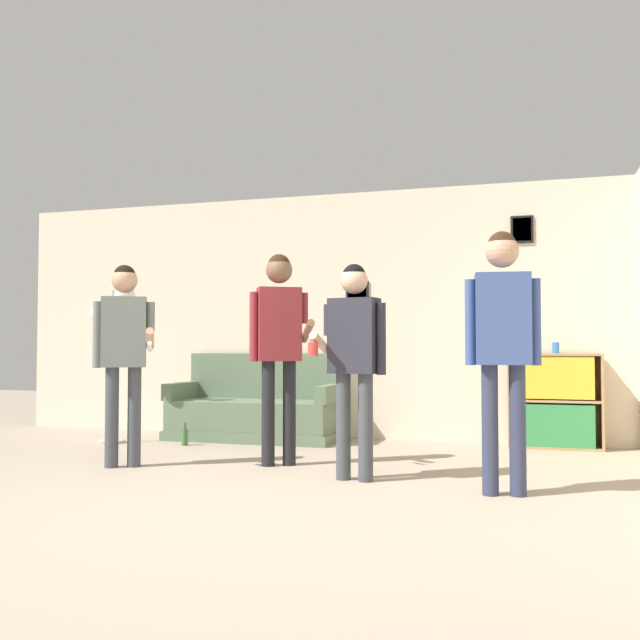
# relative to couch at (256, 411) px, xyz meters

# --- Properties ---
(ground_plane) EXTENTS (20.00, 20.00, 0.00)m
(ground_plane) POSITION_rel_couch_xyz_m (0.97, -3.46, -0.30)
(ground_plane) COLOR gray
(wall_back) EXTENTS (8.21, 0.08, 2.70)m
(wall_back) POSITION_rel_couch_xyz_m (0.97, 0.41, 1.05)
(wall_back) COLOR beige
(wall_back) RESTS_ON ground_plane
(couch) EXTENTS (1.83, 0.80, 0.92)m
(couch) POSITION_rel_couch_xyz_m (0.00, 0.00, 0.00)
(couch) COLOR #5B7056
(couch) RESTS_ON ground_plane
(bookshelf) EXTENTS (0.89, 0.30, 0.93)m
(bookshelf) POSITION_rel_couch_xyz_m (3.08, 0.19, 0.16)
(bookshelf) COLOR #A87F51
(bookshelf) RESTS_ON ground_plane
(floor_lamp) EXTENTS (0.42, 0.46, 1.64)m
(floor_lamp) POSITION_rel_couch_xyz_m (-1.31, -0.73, 1.00)
(floor_lamp) COLOR #ADA89E
(floor_lamp) RESTS_ON ground_plane
(person_player_foreground_left) EXTENTS (0.59, 0.38, 1.68)m
(person_player_foreground_left) POSITION_rel_couch_xyz_m (-0.37, -2.01, 0.73)
(person_player_foreground_left) COLOR #3D4247
(person_player_foreground_left) RESTS_ON ground_plane
(person_player_foreground_center) EXTENTS (0.60, 0.39, 1.78)m
(person_player_foreground_center) POSITION_rel_couch_xyz_m (0.84, -1.56, 0.81)
(person_player_foreground_center) COLOR black
(person_player_foreground_center) RESTS_ON ground_plane
(person_watcher_holding_cup) EXTENTS (0.54, 0.39, 1.62)m
(person_watcher_holding_cup) POSITION_rel_couch_xyz_m (1.61, -2.03, 0.69)
(person_watcher_holding_cup) COLOR #3D4247
(person_watcher_holding_cup) RESTS_ON ground_plane
(person_spectator_near_bookshelf) EXTENTS (0.50, 0.25, 1.78)m
(person_spectator_near_bookshelf) POSITION_rel_couch_xyz_m (2.70, -2.26, 0.80)
(person_spectator_near_bookshelf) COLOR #2D334C
(person_spectator_near_bookshelf) RESTS_ON ground_plane
(bottle_on_floor) EXTENTS (0.06, 0.06, 0.23)m
(bottle_on_floor) POSITION_rel_couch_xyz_m (-0.50, -0.68, -0.21)
(bottle_on_floor) COLOR #3D6638
(bottle_on_floor) RESTS_ON ground_plane
(drinking_cup) EXTENTS (0.07, 0.07, 0.11)m
(drinking_cup) POSITION_rel_couch_xyz_m (3.10, 0.19, 0.69)
(drinking_cup) COLOR blue
(drinking_cup) RESTS_ON bookshelf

